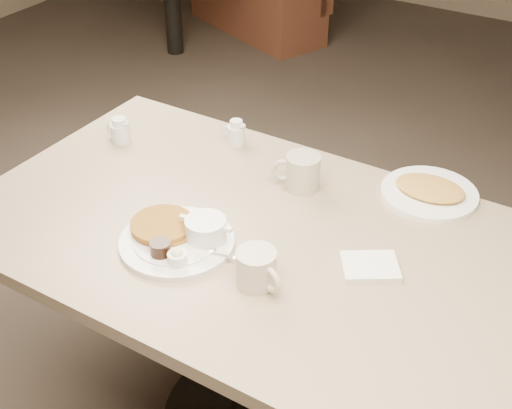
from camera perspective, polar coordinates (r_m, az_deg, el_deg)
The scene contains 8 objects.
diner_table at distance 1.88m, azimuth -0.32°, elevation -6.29°, with size 1.50×0.90×0.75m.
main_plate at distance 1.73m, azimuth -6.24°, elevation -2.57°, with size 0.37×0.32×0.07m.
coffee_mug_near at distance 1.59m, azimuth 0.10°, elevation -5.27°, with size 0.14×0.12×0.09m.
napkin at distance 1.67m, azimuth 9.34°, elevation -5.09°, with size 0.17×0.16×0.02m.
coffee_mug_far at distance 1.92m, azimuth 3.76°, elevation 2.67°, with size 0.15×0.12×0.10m.
creamer_left at distance 2.18m, azimuth -11.10°, elevation 5.94°, with size 0.09×0.08×0.08m.
creamer_right at distance 2.13m, azimuth -1.64°, elevation 5.87°, with size 0.08×0.07×0.08m.
hash_plate at distance 1.95m, azimuth 14.05°, elevation 1.04°, with size 0.27×0.27×0.04m.
Camera 1 is at (0.75, -1.20, 1.82)m, focal length 48.74 mm.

